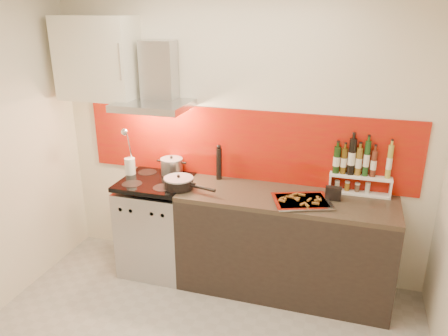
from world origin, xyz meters
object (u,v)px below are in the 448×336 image
(stock_pot, at_px, (172,166))
(pepper_mill, at_px, (219,163))
(range_stove, at_px, (157,226))
(baking_tray, at_px, (302,201))
(saute_pan, at_px, (179,183))
(counter, at_px, (284,244))

(stock_pot, xyz_separation_m, pepper_mill, (0.45, 0.03, 0.07))
(range_stove, distance_m, baking_tray, 1.42)
(stock_pot, xyz_separation_m, saute_pan, (0.19, -0.29, -0.03))
(range_stove, relative_size, pepper_mill, 2.78)
(stock_pot, bearing_deg, range_stove, -116.66)
(saute_pan, distance_m, pepper_mill, 0.42)
(counter, height_order, saute_pan, saute_pan)
(range_stove, bearing_deg, stock_pot, 63.34)
(counter, height_order, stock_pot, stock_pot)
(baking_tray, bearing_deg, range_stove, 176.23)
(counter, relative_size, saute_pan, 3.68)
(range_stove, relative_size, baking_tray, 1.69)
(stock_pot, distance_m, baking_tray, 1.27)
(saute_pan, height_order, pepper_mill, pepper_mill)
(range_stove, relative_size, stock_pot, 4.42)
(counter, relative_size, pepper_mill, 5.49)
(counter, bearing_deg, pepper_mill, 162.38)
(range_stove, relative_size, counter, 0.51)
(saute_pan, bearing_deg, stock_pot, 124.21)
(pepper_mill, distance_m, baking_tray, 0.86)
(stock_pot, relative_size, baking_tray, 0.38)
(range_stove, bearing_deg, counter, 0.23)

